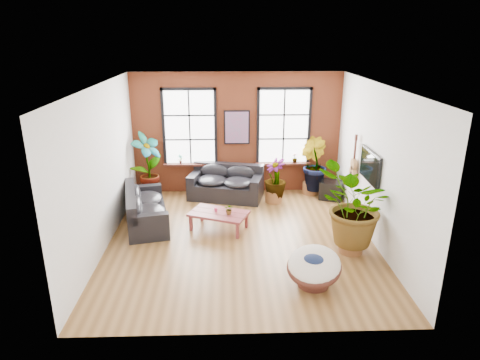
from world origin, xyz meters
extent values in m
cube|color=brown|center=(0.00, 0.00, -0.01)|extent=(6.00, 6.50, 0.02)
cube|color=white|center=(0.00, 0.00, 3.51)|extent=(6.00, 6.50, 0.02)
cube|color=#572414|center=(0.00, 3.26, 1.75)|extent=(6.00, 0.02, 3.50)
cube|color=silver|center=(0.00, -3.26, 1.75)|extent=(6.00, 0.02, 3.50)
cube|color=silver|center=(-3.01, 0.00, 1.75)|extent=(0.02, 6.50, 3.50)
cube|color=silver|center=(3.01, 0.00, 1.75)|extent=(0.02, 6.50, 3.50)
cube|color=white|center=(-1.35, 3.20, 1.95)|extent=(1.40, 0.02, 2.10)
cube|color=#35140E|center=(-1.35, 3.13, 0.87)|extent=(1.60, 0.22, 0.06)
cube|color=white|center=(1.35, 3.20, 1.95)|extent=(1.40, 0.02, 2.10)
cube|color=#35140E|center=(1.35, 3.13, 0.87)|extent=(1.60, 0.22, 0.06)
cube|color=black|center=(-0.34, 2.62, 0.23)|extent=(2.23, 1.46, 0.47)
cube|color=black|center=(-0.25, 2.99, 0.70)|extent=(2.05, 0.73, 0.48)
cube|color=black|center=(-1.21, 2.84, 0.59)|extent=(0.48, 1.03, 0.24)
cube|color=black|center=(0.54, 2.41, 0.59)|extent=(0.48, 1.03, 0.24)
ellipsoid|color=black|center=(-0.73, 2.66, 0.53)|extent=(1.04, 1.02, 0.27)
ellipsoid|color=black|center=(-0.66, 2.94, 0.70)|extent=(0.90, 0.47, 0.46)
ellipsoid|color=black|center=(0.03, 2.48, 0.53)|extent=(1.04, 1.02, 0.27)
ellipsoid|color=black|center=(0.10, 2.76, 0.70)|extent=(0.90, 0.47, 0.46)
cube|color=black|center=(-2.31, 0.98, 0.22)|extent=(1.39, 2.35, 0.43)
cube|color=black|center=(-2.65, 0.90, 0.65)|extent=(0.71, 2.20, 0.44)
cube|color=black|center=(-2.09, 0.01, 0.54)|extent=(0.95, 0.42, 0.23)
cube|color=black|center=(-2.53, 1.94, 0.54)|extent=(0.95, 0.42, 0.23)
ellipsoid|color=black|center=(-2.17, 0.56, 0.49)|extent=(0.97, 1.11, 0.25)
ellipsoid|color=black|center=(-2.43, 0.50, 0.65)|extent=(0.45, 0.99, 0.42)
ellipsoid|color=black|center=(-2.36, 1.42, 0.49)|extent=(0.97, 1.11, 0.25)
ellipsoid|color=black|center=(-2.62, 1.36, 0.65)|extent=(0.45, 0.99, 0.42)
cube|color=maroon|center=(-0.51, 0.59, 0.41)|extent=(1.55, 1.23, 0.06)
cube|color=#35140E|center=(-0.56, 0.47, 0.44)|extent=(1.25, 0.53, 0.00)
cube|color=#35140E|center=(-0.46, 0.71, 0.44)|extent=(1.25, 0.53, 0.00)
cube|color=maroon|center=(-1.18, 0.53, 0.19)|extent=(0.09, 0.09, 0.38)
cube|color=maroon|center=(-0.08, 0.07, 0.19)|extent=(0.09, 0.09, 0.38)
cube|color=maroon|center=(-0.95, 1.10, 0.19)|extent=(0.09, 0.09, 0.38)
cube|color=maroon|center=(0.16, 0.64, 0.19)|extent=(0.09, 0.09, 0.38)
cylinder|color=#C7315A|center=(-0.58, 0.67, 0.48)|extent=(0.10, 0.10, 0.09)
cylinder|color=#54271E|center=(1.30, -1.91, 0.12)|extent=(0.77, 0.77, 0.23)
torus|color=#54271E|center=(1.30, -1.91, 0.39)|extent=(1.34, 1.34, 0.46)
ellipsoid|color=white|center=(1.30, -1.91, 0.45)|extent=(1.31, 1.34, 0.63)
ellipsoid|color=#162145|center=(1.28, -1.96, 0.57)|extent=(0.48, 0.44, 0.18)
cube|color=black|center=(0.00, 3.19, 1.95)|extent=(0.74, 0.04, 0.98)
cube|color=#0C7F8C|center=(0.00, 3.16, 1.95)|extent=(0.66, 0.02, 0.90)
cube|color=black|center=(2.95, 0.30, 1.65)|extent=(0.06, 1.25, 0.72)
cube|color=black|center=(2.92, 0.30, 1.65)|extent=(0.01, 1.15, 0.62)
cylinder|color=#B27F4C|center=(2.90, 1.35, 1.13)|extent=(0.09, 0.38, 0.38)
cylinder|color=#B27F4C|center=(2.90, 1.35, 1.38)|extent=(0.09, 0.30, 0.30)
cylinder|color=black|center=(2.90, 1.35, 1.13)|extent=(0.09, 0.11, 0.11)
cube|color=#35140E|center=(2.90, 1.35, 1.75)|extent=(0.04, 0.05, 0.55)
cube|color=#35140E|center=(2.90, 1.35, 2.07)|extent=(0.06, 0.06, 0.14)
cube|color=black|center=(2.68, 2.47, 0.26)|extent=(0.78, 0.72, 0.52)
cylinder|color=brown|center=(-2.53, 2.73, 0.19)|extent=(0.65, 0.65, 0.37)
cylinder|color=brown|center=(2.17, 2.92, 0.17)|extent=(0.56, 0.56, 0.34)
cylinder|color=brown|center=(2.36, -0.65, 0.19)|extent=(0.53, 0.53, 0.38)
cylinder|color=brown|center=(1.00, 2.30, 0.17)|extent=(0.56, 0.56, 0.34)
imported|color=#155220|center=(-2.52, 2.71, 1.04)|extent=(1.08, 1.13, 1.78)
imported|color=#155220|center=(2.20, 2.90, 0.92)|extent=(1.01, 1.07, 1.54)
imported|color=#155220|center=(2.38, -0.68, 1.06)|extent=(2.09, 2.14, 1.80)
imported|color=#155220|center=(1.04, 2.31, 0.70)|extent=(0.84, 0.84, 1.11)
imported|color=#155220|center=(-0.26, 0.48, 0.56)|extent=(0.27, 0.26, 0.25)
imported|color=#155220|center=(-1.65, 3.13, 1.04)|extent=(0.17, 0.17, 0.27)
imported|color=#155220|center=(1.70, 3.13, 1.04)|extent=(0.19, 0.19, 0.27)
camera|label=1|loc=(-0.33, -8.86, 4.54)|focal=32.00mm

